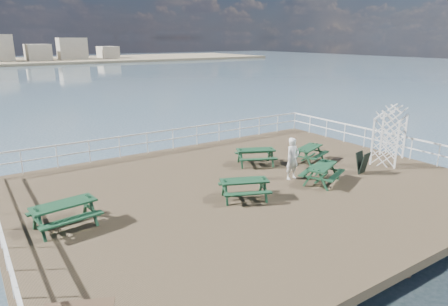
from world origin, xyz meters
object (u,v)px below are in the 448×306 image
picnic_table_a (64,210)px  picnic_table_d (244,185)px  picnic_table_b (256,153)px  trellis_arbor (389,137)px  picnic_table_c (309,151)px  picnic_table_e (322,170)px  person (293,159)px

picnic_table_a → picnic_table_d: (6.07, -1.25, -0.05)m
picnic_table_b → trellis_arbor: trellis_arbor is taller
picnic_table_c → trellis_arbor: (3.21, -2.06, 0.66)m
picnic_table_c → picnic_table_a: bearing=163.2°
picnic_table_b → picnic_table_c: picnic_table_b is taller
picnic_table_a → picnic_table_e: 9.87m
picnic_table_a → trellis_arbor: 14.69m
person → picnic_table_d: bearing=-168.7°
picnic_table_b → picnic_table_d: size_ratio=1.01×
picnic_table_c → picnic_table_b: bearing=136.0°
picnic_table_c → trellis_arbor: bearing=-53.4°
picnic_table_b → person: bearing=-63.3°
person → picnic_table_c: bearing=28.7°
picnic_table_a → picnic_table_b: (8.99, 1.82, -0.05)m
picnic_table_a → person: bearing=-10.7°
picnic_table_c → picnic_table_d: size_ratio=0.97×
picnic_table_a → trellis_arbor: size_ratio=0.78×
picnic_table_d → picnic_table_e: picnic_table_e is taller
picnic_table_a → picnic_table_b: bearing=4.4°
trellis_arbor → picnic_table_c: bearing=123.9°
picnic_table_d → trellis_arbor: bearing=22.9°
trellis_arbor → picnic_table_e: bearing=160.8°
trellis_arbor → person: size_ratio=1.50×
picnic_table_a → trellis_arbor: trellis_arbor is taller
trellis_arbor → picnic_table_b: bearing=127.7°
picnic_table_c → trellis_arbor: 3.87m
picnic_table_b → trellis_arbor: (5.63, -3.10, 0.64)m
picnic_table_a → person: size_ratio=1.17×
picnic_table_e → trellis_arbor: bearing=-20.7°
person → picnic_table_a: bearing=175.1°
picnic_table_e → person: person is taller
picnic_table_c → person: (-2.34, -1.35, 0.36)m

